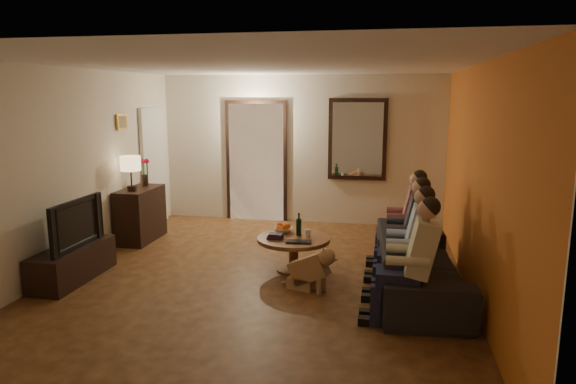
% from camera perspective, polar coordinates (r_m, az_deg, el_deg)
% --- Properties ---
extents(floor, '(5.00, 6.00, 0.01)m').
position_cam_1_polar(floor, '(6.51, -3.14, -9.51)').
color(floor, '#3F2711').
rests_on(floor, ground).
extents(ceiling, '(5.00, 6.00, 0.01)m').
position_cam_1_polar(ceiling, '(6.12, -3.40, 13.98)').
color(ceiling, white).
rests_on(ceiling, back_wall).
extents(back_wall, '(5.00, 0.02, 2.60)m').
position_cam_1_polar(back_wall, '(9.10, 1.39, 4.73)').
color(back_wall, beige).
rests_on(back_wall, floor).
extents(front_wall, '(5.00, 0.02, 2.60)m').
position_cam_1_polar(front_wall, '(3.42, -15.74, -5.83)').
color(front_wall, beige).
rests_on(front_wall, floor).
extents(left_wall, '(0.02, 6.00, 2.60)m').
position_cam_1_polar(left_wall, '(7.21, -22.92, 2.31)').
color(left_wall, beige).
rests_on(left_wall, floor).
extents(right_wall, '(0.02, 6.00, 2.60)m').
position_cam_1_polar(right_wall, '(6.08, 20.24, 1.06)').
color(right_wall, beige).
rests_on(right_wall, floor).
extents(orange_accent, '(0.01, 6.00, 2.60)m').
position_cam_1_polar(orange_accent, '(6.08, 20.15, 1.07)').
color(orange_accent, '#C57821').
rests_on(orange_accent, right_wall).
extents(kitchen_doorway, '(1.00, 0.06, 2.10)m').
position_cam_1_polar(kitchen_doorway, '(9.27, -3.52, 3.27)').
color(kitchen_doorway, '#FFE0A5').
rests_on(kitchen_doorway, floor).
extents(door_trim, '(1.12, 0.04, 2.22)m').
position_cam_1_polar(door_trim, '(9.26, -3.54, 3.27)').
color(door_trim, black).
rests_on(door_trim, floor).
extents(fridge_glimpse, '(0.45, 0.03, 1.70)m').
position_cam_1_polar(fridge_glimpse, '(9.24, -2.00, 2.32)').
color(fridge_glimpse, silver).
rests_on(fridge_glimpse, floor).
extents(mirror_frame, '(1.00, 0.05, 1.40)m').
position_cam_1_polar(mirror_frame, '(8.93, 7.73, 5.81)').
color(mirror_frame, black).
rests_on(mirror_frame, back_wall).
extents(mirror_glass, '(0.86, 0.02, 1.26)m').
position_cam_1_polar(mirror_glass, '(8.90, 7.72, 5.80)').
color(mirror_glass, white).
rests_on(mirror_glass, back_wall).
extents(white_door, '(0.06, 0.85, 2.04)m').
position_cam_1_polar(white_door, '(9.21, -14.66, 2.70)').
color(white_door, white).
rests_on(white_door, floor).
extents(framed_art, '(0.03, 0.28, 0.24)m').
position_cam_1_polar(framed_art, '(8.25, -18.00, 7.43)').
color(framed_art, '#B28C33').
rests_on(framed_art, left_wall).
extents(art_canvas, '(0.01, 0.22, 0.18)m').
position_cam_1_polar(art_canvas, '(8.25, -17.91, 7.43)').
color(art_canvas, brown).
rests_on(art_canvas, left_wall).
extents(dresser, '(0.45, 0.93, 0.83)m').
position_cam_1_polar(dresser, '(8.35, -16.09, -2.41)').
color(dresser, black).
rests_on(dresser, floor).
extents(table_lamp, '(0.30, 0.30, 0.54)m').
position_cam_1_polar(table_lamp, '(8.03, -17.05, 2.00)').
color(table_lamp, beige).
rests_on(table_lamp, dresser).
extents(flower_vase, '(0.14, 0.14, 0.44)m').
position_cam_1_polar(flower_vase, '(8.43, -15.64, 2.12)').
color(flower_vase, red).
rests_on(flower_vase, dresser).
extents(tv_stand, '(0.45, 1.26, 0.42)m').
position_cam_1_polar(tv_stand, '(6.91, -22.79, -7.32)').
color(tv_stand, black).
rests_on(tv_stand, floor).
extents(tv, '(1.03, 0.14, 0.60)m').
position_cam_1_polar(tv, '(6.78, -23.10, -3.23)').
color(tv, black).
rests_on(tv, tv_stand).
extents(sofa, '(2.35, 1.03, 0.67)m').
position_cam_1_polar(sofa, '(6.14, 14.33, -7.79)').
color(sofa, black).
rests_on(sofa, floor).
extents(person_a, '(0.60, 0.40, 1.20)m').
position_cam_1_polar(person_a, '(5.20, 13.89, -8.12)').
color(person_a, tan).
rests_on(person_a, sofa).
extents(person_b, '(0.60, 0.40, 1.20)m').
position_cam_1_polar(person_b, '(5.77, 13.62, -6.21)').
color(person_b, tan).
rests_on(person_b, sofa).
extents(person_c, '(0.60, 0.40, 1.20)m').
position_cam_1_polar(person_c, '(6.34, 13.39, -4.65)').
color(person_c, tan).
rests_on(person_c, sofa).
extents(person_d, '(0.60, 0.40, 1.20)m').
position_cam_1_polar(person_d, '(6.93, 13.20, -3.35)').
color(person_d, tan).
rests_on(person_d, sofa).
extents(dog, '(0.60, 0.38, 0.56)m').
position_cam_1_polar(dog, '(6.03, 2.35, -8.35)').
color(dog, '#9F7F49').
rests_on(dog, floor).
extents(coffee_table, '(1.12, 1.12, 0.45)m').
position_cam_1_polar(coffee_table, '(6.69, 0.62, -6.91)').
color(coffee_table, brown).
rests_on(coffee_table, floor).
extents(bowl, '(0.26, 0.26, 0.06)m').
position_cam_1_polar(bowl, '(6.85, -0.52, -4.22)').
color(bowl, white).
rests_on(bowl, coffee_table).
extents(oranges, '(0.20, 0.20, 0.08)m').
position_cam_1_polar(oranges, '(6.84, -0.53, -3.67)').
color(oranges, orange).
rests_on(oranges, bowl).
extents(wine_bottle, '(0.07, 0.07, 0.31)m').
position_cam_1_polar(wine_bottle, '(6.67, 1.21, -3.56)').
color(wine_bottle, black).
rests_on(wine_bottle, coffee_table).
extents(wine_glass, '(0.06, 0.06, 0.10)m').
position_cam_1_polar(wine_glass, '(6.63, 2.24, -4.60)').
color(wine_glass, silver).
rests_on(wine_glass, coffee_table).
extents(book_stack, '(0.20, 0.15, 0.07)m').
position_cam_1_polar(book_stack, '(6.56, -1.43, -4.89)').
color(book_stack, black).
rests_on(book_stack, coffee_table).
extents(laptop, '(0.34, 0.23, 0.03)m').
position_cam_1_polar(laptop, '(6.34, 1.06, -5.66)').
color(laptop, black).
rests_on(laptop, coffee_table).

